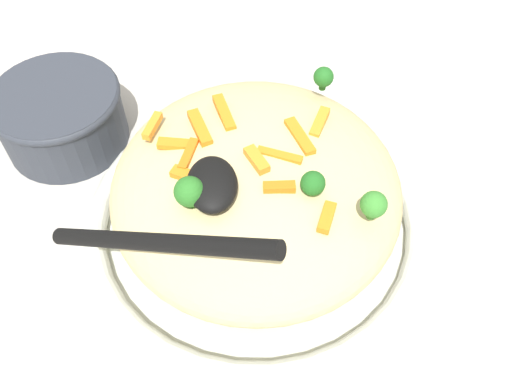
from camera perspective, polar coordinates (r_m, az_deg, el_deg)
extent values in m
plane|color=beige|center=(0.55, 0.00, -4.57)|extent=(2.40, 2.40, 0.00)
cylinder|color=silver|center=(0.54, 0.00, -3.88)|extent=(0.29, 0.29, 0.02)
torus|color=silver|center=(0.52, 0.00, -2.56)|extent=(0.32, 0.32, 0.02)
torus|color=black|center=(0.52, 0.00, -2.31)|extent=(0.31, 0.31, 0.00)
ellipsoid|color=#DBC689|center=(0.48, 0.00, 0.53)|extent=(0.26, 0.26, 0.08)
cube|color=orange|center=(0.47, 4.57, 5.80)|extent=(0.04, 0.02, 0.01)
cube|color=orange|center=(0.49, 6.62, 7.16)|extent=(0.04, 0.02, 0.01)
cube|color=orange|center=(0.49, -10.71, 6.78)|extent=(0.03, 0.02, 0.01)
cube|color=orange|center=(0.45, -0.39, 3.36)|extent=(0.03, 0.02, 0.01)
cube|color=orange|center=(0.48, -5.86, 6.63)|extent=(0.04, 0.02, 0.01)
cube|color=orange|center=(0.45, 2.50, 3.55)|extent=(0.02, 0.04, 0.01)
cube|color=orange|center=(0.46, -7.04, 3.85)|extent=(0.03, 0.02, 0.01)
cube|color=orange|center=(0.43, 2.43, 0.45)|extent=(0.01, 0.03, 0.01)
cube|color=orange|center=(0.47, -8.51, 4.95)|extent=(0.02, 0.03, 0.01)
cube|color=orange|center=(0.45, -6.71, 1.51)|extent=(0.03, 0.04, 0.01)
cube|color=orange|center=(0.49, -3.33, 8.19)|extent=(0.04, 0.02, 0.01)
cube|color=orange|center=(0.42, 7.38, -2.63)|extent=(0.03, 0.02, 0.01)
cylinder|color=#205B1C|center=(0.52, 6.92, 10.93)|extent=(0.01, 0.01, 0.01)
sphere|color=#236B23|center=(0.52, 7.04, 11.79)|extent=(0.02, 0.02, 0.02)
cylinder|color=#296820|center=(0.43, -6.78, -1.02)|extent=(0.01, 0.01, 0.01)
sphere|color=#2D7A28|center=(0.42, -6.94, 0.04)|extent=(0.02, 0.02, 0.02)
cylinder|color=#377928|center=(0.43, 11.89, -2.17)|extent=(0.01, 0.01, 0.01)
sphere|color=#3D8E33|center=(0.42, 12.14, -1.27)|extent=(0.02, 0.02, 0.02)
cylinder|color=#205B1C|center=(0.44, 5.83, 0.09)|extent=(0.01, 0.01, 0.01)
sphere|color=#236B23|center=(0.43, 5.94, 0.91)|extent=(0.02, 0.02, 0.02)
ellipsoid|color=black|center=(0.43, -4.60, 0.83)|extent=(0.06, 0.04, 0.02)
cylinder|color=black|center=(0.35, -10.52, -5.15)|extent=(0.09, 0.16, 0.09)
cylinder|color=#333842|center=(0.64, -19.57, 7.35)|extent=(0.13, 0.13, 0.07)
torus|color=#333842|center=(0.62, -20.31, 9.28)|extent=(0.14, 0.14, 0.01)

